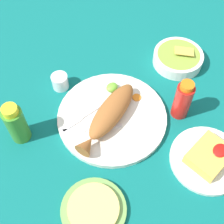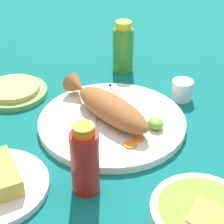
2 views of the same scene
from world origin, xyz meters
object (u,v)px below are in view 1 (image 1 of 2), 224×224
(salt_cup, at_px, (60,82))
(hot_sauce_bottle_red, at_px, (183,100))
(tortilla_plate, at_px, (94,210))
(fork_far, at_px, (83,116))
(main_plate, at_px, (112,117))
(hot_sauce_bottle_green, at_px, (16,124))
(fried_fish, at_px, (109,114))
(fork_near, at_px, (88,129))
(side_plate_fries, at_px, (207,160))
(guacamole_bowl, at_px, (178,58))

(salt_cup, bearing_deg, hot_sauce_bottle_red, -61.37)
(salt_cup, xyz_separation_m, tortilla_plate, (-0.22, -0.39, -0.02))
(fork_far, height_order, tortilla_plate, fork_far)
(main_plate, bearing_deg, hot_sauce_bottle_green, 146.91)
(fried_fish, relative_size, hot_sauce_bottle_red, 1.93)
(fork_far, relative_size, hot_sauce_bottle_green, 1.23)
(fork_near, distance_m, side_plate_fries, 0.36)
(fork_near, height_order, salt_cup, salt_cup)
(side_plate_fries, bearing_deg, guacamole_bowl, 50.17)
(fork_far, bearing_deg, side_plate_fries, 120.45)
(fork_near, bearing_deg, fried_fish, -158.79)
(fried_fish, bearing_deg, fork_near, 150.48)
(hot_sauce_bottle_green, xyz_separation_m, guacamole_bowl, (0.58, -0.16, -0.05))
(fork_near, xyz_separation_m, guacamole_bowl, (0.43, -0.02, 0.00))
(hot_sauce_bottle_green, distance_m, tortilla_plate, 0.33)
(main_plate, relative_size, guacamole_bowl, 1.97)
(hot_sauce_bottle_red, bearing_deg, hot_sauce_bottle_green, 143.96)
(salt_cup, relative_size, side_plate_fries, 0.25)
(fork_far, relative_size, tortilla_plate, 1.05)
(fork_near, height_order, tortilla_plate, fork_near)
(main_plate, height_order, side_plate_fries, main_plate)
(main_plate, distance_m, hot_sauce_bottle_green, 0.29)
(guacamole_bowl, bearing_deg, side_plate_fries, -129.83)
(hot_sauce_bottle_red, bearing_deg, side_plate_fries, -115.80)
(guacamole_bowl, bearing_deg, hot_sauce_bottle_green, 164.72)
(fried_fish, relative_size, guacamole_bowl, 1.64)
(main_plate, distance_m, tortilla_plate, 0.30)
(side_plate_fries, xyz_separation_m, tortilla_plate, (-0.33, 0.13, 0.00))
(hot_sauce_bottle_green, height_order, side_plate_fries, hot_sauce_bottle_green)
(fork_near, bearing_deg, hot_sauce_bottle_green, -4.76)
(fried_fish, xyz_separation_m, salt_cup, (-0.01, 0.22, -0.02))
(fork_near, distance_m, tortilla_plate, 0.24)
(main_plate, relative_size, fried_fish, 1.21)
(hot_sauce_bottle_green, relative_size, salt_cup, 2.72)
(hot_sauce_bottle_red, distance_m, salt_cup, 0.41)
(fried_fish, bearing_deg, main_plate, 0.00)
(fork_far, xyz_separation_m, hot_sauce_bottle_green, (-0.17, 0.09, 0.05))
(hot_sauce_bottle_red, distance_m, side_plate_fries, 0.19)
(fork_near, distance_m, guacamole_bowl, 0.43)
(main_plate, distance_m, fried_fish, 0.04)
(fried_fish, bearing_deg, side_plate_fries, -83.69)
(guacamole_bowl, distance_m, tortilla_plate, 0.61)
(main_plate, relative_size, fork_near, 2.24)
(fried_fish, distance_m, hot_sauce_bottle_green, 0.28)
(hot_sauce_bottle_red, bearing_deg, main_plate, 140.08)
(side_plate_fries, bearing_deg, fork_far, 113.12)
(main_plate, bearing_deg, fork_near, 168.75)
(hot_sauce_bottle_green, distance_m, side_plate_fries, 0.57)
(hot_sauce_bottle_red, bearing_deg, fork_near, 148.33)
(fork_near, bearing_deg, main_plate, -153.57)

